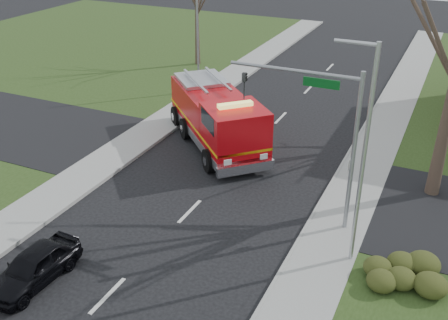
% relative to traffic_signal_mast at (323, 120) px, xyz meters
% --- Properties ---
extents(ground, '(120.00, 120.00, 0.00)m').
position_rel_traffic_signal_mast_xyz_m(ground, '(-5.21, -1.50, -4.71)').
color(ground, black).
rests_on(ground, ground).
extents(sidewalk_right, '(2.40, 80.00, 0.15)m').
position_rel_traffic_signal_mast_xyz_m(sidewalk_right, '(0.99, -1.50, -4.63)').
color(sidewalk_right, gray).
rests_on(sidewalk_right, ground).
extents(sidewalk_left, '(2.40, 80.00, 0.15)m').
position_rel_traffic_signal_mast_xyz_m(sidewalk_left, '(-11.41, -1.50, -4.63)').
color(sidewalk_left, gray).
rests_on(sidewalk_left, ground).
extents(hedge_corner, '(2.80, 2.00, 0.90)m').
position_rel_traffic_signal_mast_xyz_m(hedge_corner, '(3.79, -2.50, -4.13)').
color(hedge_corner, '#263413').
rests_on(hedge_corner, lawn_right).
extents(traffic_signal_mast, '(5.29, 0.18, 6.80)m').
position_rel_traffic_signal_mast_xyz_m(traffic_signal_mast, '(0.00, 0.00, 0.00)').
color(traffic_signal_mast, gray).
rests_on(traffic_signal_mast, ground).
extents(streetlight_pole, '(1.48, 0.16, 8.40)m').
position_rel_traffic_signal_mast_xyz_m(streetlight_pole, '(1.93, -2.00, -0.16)').
color(streetlight_pole, '#B7BABF').
rests_on(streetlight_pole, ground).
extents(utility_pole_far, '(0.14, 0.14, 7.00)m').
position_rel_traffic_signal_mast_xyz_m(utility_pole_far, '(-12.01, 12.50, -1.21)').
color(utility_pole_far, gray).
rests_on(utility_pole_far, ground).
extents(fire_engine, '(8.07, 8.12, 3.45)m').
position_rel_traffic_signal_mast_xyz_m(fire_engine, '(-7.07, 5.24, -3.15)').
color(fire_engine, '#BB080F').
rests_on(fire_engine, ground).
extents(parked_car_maroon, '(1.69, 3.85, 1.29)m').
position_rel_traffic_signal_mast_xyz_m(parked_car_maroon, '(-8.01, -7.94, -4.06)').
color(parked_car_maroon, black).
rests_on(parked_car_maroon, ground).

